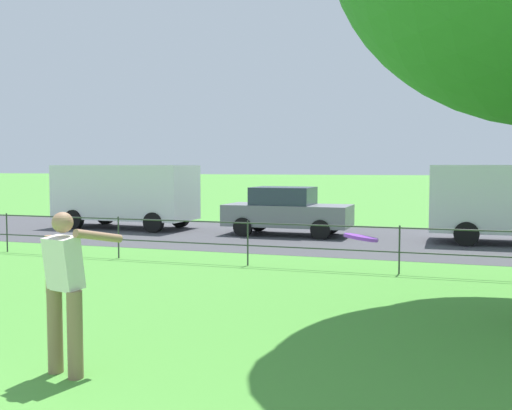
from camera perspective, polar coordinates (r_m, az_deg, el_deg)
name	(u,v)px	position (r m, az deg, el deg)	size (l,w,h in m)	color
street_strip	(306,237)	(18.39, 4.82, -3.14)	(80.00, 7.51, 0.01)	#424247
park_fence	(248,236)	(13.15, -0.80, -2.98)	(32.93, 0.04, 1.00)	#333833
person_thrower	(65,287)	(6.58, -17.93, -7.56)	(0.66, 0.74, 1.73)	#846B4C
frisbee	(361,238)	(4.66, 10.07, -3.11)	(0.36, 0.36, 0.07)	purple
panel_van_left	(126,193)	(21.56, -12.45, 1.18)	(5.07, 2.25, 2.24)	white
car_grey_far_right	(287,211)	(18.97, 2.97, -0.57)	(4.01, 1.83, 1.54)	slate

